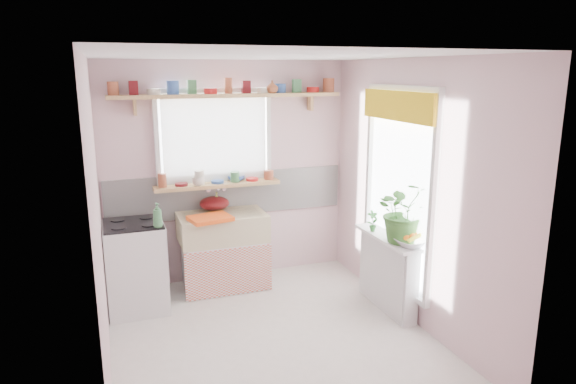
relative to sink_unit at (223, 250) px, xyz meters
name	(u,v)px	position (x,y,z in m)	size (l,w,h in m)	color
room	(306,170)	(0.81, -0.43, 0.94)	(3.20, 3.20, 3.20)	white
sink_unit	(223,250)	(0.00, 0.00, 0.00)	(0.95, 0.65, 1.11)	white
cooker	(136,266)	(-0.95, -0.24, 0.03)	(0.58, 0.58, 0.93)	white
radiator_ledge	(388,271)	(1.45, -1.09, -0.03)	(0.22, 0.95, 0.78)	white
windowsill	(218,185)	(0.00, 0.19, 0.71)	(1.40, 0.22, 0.04)	tan
pine_shelf	(229,95)	(0.15, 0.18, 1.69)	(2.52, 0.24, 0.04)	tan
shelf_crockery	(227,88)	(0.13, 0.18, 1.76)	(2.47, 0.11, 0.12)	#A55133
sill_crockery	(216,178)	(-0.02, 0.19, 0.78)	(1.35, 0.11, 0.12)	#A55133
dish_tray	(210,218)	(-0.17, -0.19, 0.44)	(0.42, 0.32, 0.04)	#FF5816
colander	(214,203)	(-0.04, 0.21, 0.49)	(0.34, 0.34, 0.15)	#550E11
jade_plant	(405,211)	(1.48, -1.29, 0.65)	(0.55, 0.48, 0.61)	#3A6F2C
fruit_bowl	(411,243)	(1.48, -1.43, 0.38)	(0.30, 0.30, 0.07)	silver
herb_pot	(373,221)	(1.36, -0.91, 0.46)	(0.12, 0.08, 0.22)	#2D6F2C
soap_bottle_sink	(217,201)	(-0.01, 0.21, 0.52)	(0.09, 0.09, 0.20)	#C1D65F
sill_cup	(198,182)	(-0.23, 0.13, 0.77)	(0.11, 0.11, 0.09)	beige
sill_bowl	(236,178)	(0.23, 0.25, 0.76)	(0.20, 0.20, 0.06)	#3457AA
shelf_vase	(272,87)	(0.63, 0.12, 1.78)	(0.13, 0.13, 0.14)	#97512E
cooker_bottle	(157,215)	(-0.73, -0.46, 0.60)	(0.09, 0.09, 0.24)	#448851
fruit	(412,236)	(1.49, -1.43, 0.44)	(0.20, 0.14, 0.10)	orange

